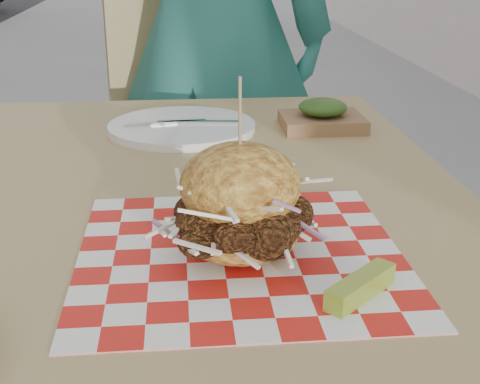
{
  "coord_description": "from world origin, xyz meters",
  "views": [
    {
      "loc": [
        -0.15,
        -0.74,
        1.08
      ],
      "look_at": [
        -0.08,
        -0.07,
        0.82
      ],
      "focal_mm": 50.0,
      "sensor_mm": 36.0,
      "label": 1
    }
  ],
  "objects_px": {
    "patio_chair": "(173,131)",
    "sandwich": "(240,207)",
    "diner": "(213,25)",
    "patio_table": "(187,252)"
  },
  "relations": [
    {
      "from": "patio_chair",
      "to": "diner",
      "type": "bearing_deg",
      "value": -56.34
    },
    {
      "from": "patio_table",
      "to": "patio_chair",
      "type": "height_order",
      "value": "patio_chair"
    },
    {
      "from": "diner",
      "to": "patio_chair",
      "type": "bearing_deg",
      "value": -20.36
    },
    {
      "from": "diner",
      "to": "patio_table",
      "type": "height_order",
      "value": "diner"
    },
    {
      "from": "patio_table",
      "to": "sandwich",
      "type": "distance_m",
      "value": 0.23
    },
    {
      "from": "diner",
      "to": "patio_chair",
      "type": "xyz_separation_m",
      "value": [
        -0.12,
        0.11,
        -0.31
      ]
    },
    {
      "from": "patio_chair",
      "to": "sandwich",
      "type": "xyz_separation_m",
      "value": [
        0.08,
        -1.23,
        0.26
      ]
    },
    {
      "from": "patio_table",
      "to": "patio_chair",
      "type": "distance_m",
      "value": 1.06
    },
    {
      "from": "diner",
      "to": "sandwich",
      "type": "xyz_separation_m",
      "value": [
        -0.03,
        -1.12,
        -0.06
      ]
    },
    {
      "from": "diner",
      "to": "patio_table",
      "type": "distance_m",
      "value": 0.97
    }
  ]
}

